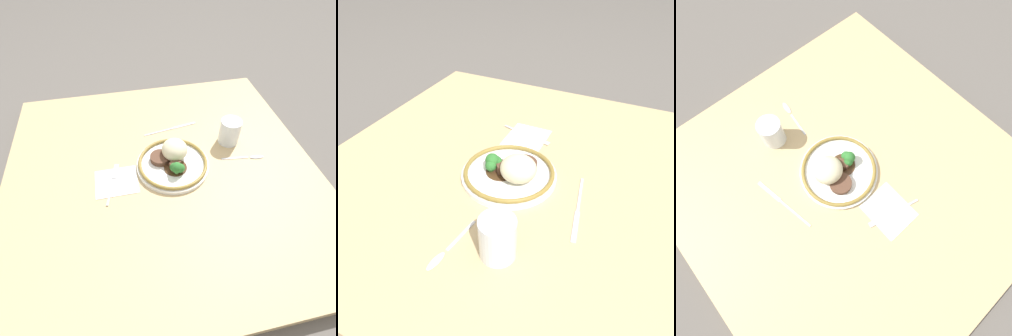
{
  "view_description": "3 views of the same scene",
  "coord_description": "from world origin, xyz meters",
  "views": [
    {
      "loc": [
        -0.11,
        -0.61,
        0.75
      ],
      "look_at": [
        0.02,
        -0.01,
        0.07
      ],
      "focal_mm": 28.0,
      "sensor_mm": 36.0,
      "label": 1
    },
    {
      "loc": [
        0.68,
        0.3,
        0.62
      ],
      "look_at": [
        0.06,
        0.01,
        0.09
      ],
      "focal_mm": 35.0,
      "sensor_mm": 36.0,
      "label": 2
    },
    {
      "loc": [
        -0.2,
        0.2,
        0.88
      ],
      "look_at": [
        0.03,
        -0.0,
        0.09
      ],
      "focal_mm": 28.0,
      "sensor_mm": 36.0,
      "label": 3
    }
  ],
  "objects": [
    {
      "name": "knife",
      "position": [
        0.08,
        0.22,
        0.05
      ],
      "size": [
        0.23,
        0.05,
        0.0
      ],
      "rotation": [
        0.0,
        0.0,
        0.17
      ],
      "color": "silver",
      "rests_on": "dining_table"
    },
    {
      "name": "napkin",
      "position": [
        -0.16,
        -0.02,
        0.05
      ],
      "size": [
        0.15,
        0.12,
        0.0
      ],
      "color": "white",
      "rests_on": "dining_table"
    },
    {
      "name": "dining_table",
      "position": [
        0.0,
        0.0,
        0.02
      ],
      "size": [
        1.11,
        1.08,
        0.05
      ],
      "color": "tan",
      "rests_on": "ground"
    },
    {
      "name": "juice_glass",
      "position": [
        0.28,
        0.1,
        0.09
      ],
      "size": [
        0.08,
        0.08,
        0.1
      ],
      "color": "#F4AD19",
      "rests_on": "dining_table"
    },
    {
      "name": "fork",
      "position": [
        -0.17,
        -0.01,
        0.05
      ],
      "size": [
        0.06,
        0.18,
        0.0
      ],
      "rotation": [
        0.0,
        0.0,
        1.32
      ],
      "color": "silver",
      "rests_on": "napkin"
    },
    {
      "name": "ground_plane",
      "position": [
        0.0,
        0.0,
        0.0
      ],
      "size": [
        8.0,
        8.0,
        0.0
      ],
      "primitive_type": "plane",
      "color": "#5B5651"
    },
    {
      "name": "plate",
      "position": [
        0.04,
        0.02,
        0.07
      ],
      "size": [
        0.26,
        0.26,
        0.09
      ],
      "color": "white",
      "rests_on": "dining_table"
    },
    {
      "name": "spoon",
      "position": [
        0.34,
        -0.01,
        0.05
      ],
      "size": [
        0.16,
        0.03,
        0.01
      ],
      "rotation": [
        0.0,
        0.0,
        -0.12
      ],
      "color": "silver",
      "rests_on": "dining_table"
    }
  ]
}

